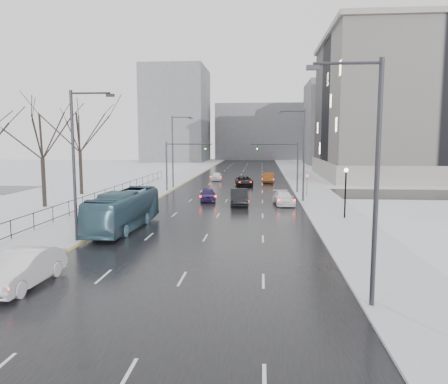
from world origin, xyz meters
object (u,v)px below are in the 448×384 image
(tree_park_e, at_px, (82,195))
(sedan_right_cross, at_px, (244,181))
(sedan_center_near, at_px, (208,194))
(streetlight_r_near, at_px, (371,172))
(bus, at_px, (124,210))
(sedan_left_near, at_px, (23,269))
(sedan_right_far, at_px, (284,198))
(tree_park_d, at_px, (45,208))
(lamppost_r_mid, at_px, (346,186))
(sedan_right_near, at_px, (239,197))
(mast_signal_left, at_px, (175,160))
(no_uturn_sign, at_px, (307,178))
(streetlight_l_far, at_px, (174,148))
(sedan_right_distant, at_px, (268,178))
(sedan_center_far, at_px, (217,176))
(streetlight_l_near, at_px, (77,159))
(streetlight_r_mid, at_px, (302,151))
(mast_signal_right, at_px, (289,161))

(tree_park_e, xyz_separation_m, sedan_right_cross, (19.55, 11.70, 0.74))
(sedan_center_near, distance_m, sedan_right_cross, 15.98)
(streetlight_r_near, height_order, bus, streetlight_r_near)
(sedan_left_near, bearing_deg, sedan_right_far, 66.30)
(bus, bearing_deg, tree_park_d, 142.33)
(lamppost_r_mid, relative_size, bus, 0.41)
(sedan_right_near, bearing_deg, sedan_right_far, 2.11)
(lamppost_r_mid, bearing_deg, tree_park_d, 172.09)
(mast_signal_left, relative_size, sedan_right_near, 1.29)
(no_uturn_sign, relative_size, sedan_left_near, 0.53)
(sedan_center_near, distance_m, sedan_right_near, 4.58)
(streetlight_r_near, xyz_separation_m, no_uturn_sign, (1.03, 34.00, -3.32))
(sedan_left_near, bearing_deg, tree_park_d, 118.02)
(streetlight_l_far, bearing_deg, sedan_right_distant, 33.59)
(mast_signal_left, xyz_separation_m, sedan_right_far, (13.51, -10.13, -3.39))
(tree_park_d, height_order, sedan_center_far, tree_park_d)
(tree_park_e, bearing_deg, bus, -59.26)
(streetlight_l_near, distance_m, sedan_center_near, 21.54)
(streetlight_l_near, distance_m, no_uturn_sign, 29.81)
(streetlight_r_mid, relative_size, sedan_right_distant, 2.10)
(no_uturn_sign, bearing_deg, sedan_right_distant, 104.31)
(tree_park_d, height_order, mast_signal_right, mast_signal_right)
(tree_park_e, distance_m, streetlight_r_mid, 27.25)
(streetlight_l_near, relative_size, no_uturn_sign, 3.70)
(sedan_center_near, bearing_deg, streetlight_l_far, 109.33)
(sedan_center_far, distance_m, sedan_right_distant, 8.98)
(mast_signal_left, height_order, sedan_right_near, mast_signal_left)
(sedan_right_cross, bearing_deg, sedan_right_near, -96.33)
(sedan_center_far, relative_size, sedan_right_distant, 0.82)
(mast_signal_left, relative_size, sedan_center_near, 1.56)
(sedan_right_cross, bearing_deg, lamppost_r_mid, -76.38)
(streetlight_r_mid, distance_m, bus, 21.82)
(sedan_center_near, bearing_deg, sedan_right_cross, 69.89)
(sedan_right_far, bearing_deg, streetlight_r_near, -92.28)
(streetlight_l_near, height_order, streetlight_l_far, same)
(mast_signal_right, bearing_deg, streetlight_l_far, 165.52)
(streetlight_r_near, bearing_deg, sedan_center_near, 108.78)
(streetlight_l_near, bearing_deg, bus, 70.16)
(sedan_left_near, distance_m, sedan_center_far, 52.63)
(streetlight_l_near, relative_size, sedan_right_distant, 2.10)
(bus, relative_size, sedan_center_far, 2.67)
(bus, xyz_separation_m, sedan_right_near, (8.12, 12.84, -0.63))
(sedan_left_near, distance_m, sedan_right_far, 29.77)
(sedan_right_cross, distance_m, sedan_right_far, 18.47)
(mast_signal_left, xyz_separation_m, sedan_center_far, (3.83, 15.77, -3.40))
(streetlight_l_far, xyz_separation_m, no_uturn_sign, (17.37, -8.00, -3.32))
(streetlight_l_near, height_order, mast_signal_left, streetlight_l_near)
(lamppost_r_mid, bearing_deg, sedan_right_far, 121.46)
(sedan_left_near, distance_m, sedan_right_near, 27.44)
(mast_signal_left, distance_m, sedan_left_near, 36.87)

